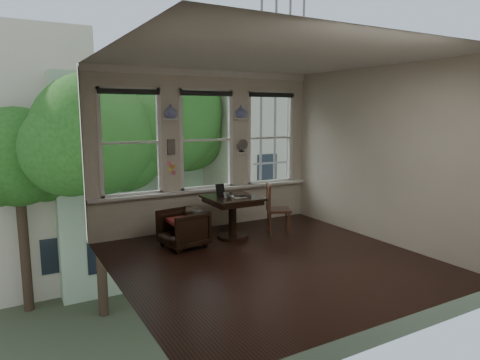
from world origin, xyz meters
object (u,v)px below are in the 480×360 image
laptop (243,196)px  armchair_left (183,229)px  table (232,217)px  side_chair_right (278,209)px  mug (226,195)px

laptop → armchair_left: bearing=-159.9°
table → side_chair_right: size_ratio=0.98×
laptop → mug: bearing=-173.3°
side_chair_right → mug: (-1.01, 0.14, 0.34)m
table → armchair_left: bearing=-176.2°
armchair_left → side_chair_right: side_chair_right is taller
armchair_left → table: bearing=84.4°
side_chair_right → armchair_left: bearing=112.5°
table → armchair_left: 0.97m
side_chair_right → laptop: (-0.73, 0.05, 0.30)m
laptop → side_chair_right: bearing=19.7°
table → mug: bearing=-162.1°
laptop → mug: size_ratio=3.15×
table → laptop: 0.43m
armchair_left → laptop: 1.19m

